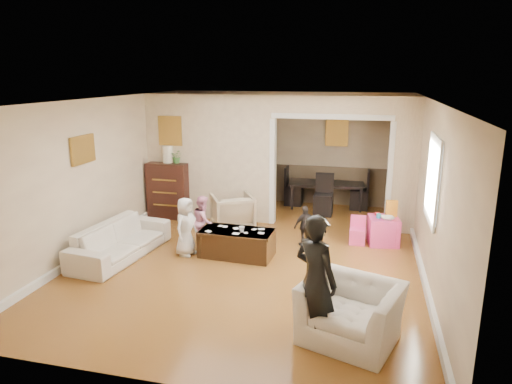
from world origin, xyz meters
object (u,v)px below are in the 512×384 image
(cyan_cup, at_px, (379,216))
(adult_person, at_px, (315,280))
(coffee_table, at_px, (237,243))
(table_lamp, at_px, (168,154))
(dresser, at_px, (170,190))
(child_toddler, at_px, (305,226))
(armchair_front, at_px, (351,312))
(coffee_cup, at_px, (242,229))
(dining_table, at_px, (326,194))
(sofa, at_px, (121,240))
(play_table, at_px, (383,231))
(child_kneel_b, at_px, (203,221))
(child_kneel_a, at_px, (186,227))
(armchair_back, at_px, (232,212))

(cyan_cup, bearing_deg, adult_person, -102.31)
(coffee_table, bearing_deg, table_lamp, 138.22)
(dresser, relative_size, child_toddler, 1.59)
(cyan_cup, height_order, child_toddler, child_toddler)
(armchair_front, distance_m, child_toddler, 3.01)
(coffee_cup, xyz_separation_m, cyan_cup, (2.21, 1.18, 0.04))
(coffee_table, relative_size, dining_table, 0.72)
(coffee_table, xyz_separation_m, child_toddler, (1.05, 0.75, 0.15))
(armchair_front, relative_size, dresser, 0.89)
(dresser, bearing_deg, sofa, -87.03)
(table_lamp, distance_m, play_table, 4.60)
(cyan_cup, xyz_separation_m, child_kneel_b, (-3.01, -0.83, -0.07))
(table_lamp, relative_size, coffee_table, 0.30)
(adult_person, relative_size, child_kneel_a, 1.54)
(armchair_back, distance_m, adult_person, 4.11)
(armchair_back, xyz_separation_m, dresser, (-1.55, 0.52, 0.24))
(child_kneel_a, bearing_deg, coffee_cup, -70.62)
(table_lamp, relative_size, cyan_cup, 4.50)
(play_table, xyz_separation_m, child_toddler, (-1.36, -0.43, 0.12))
(adult_person, xyz_separation_m, child_kneel_a, (-2.42, 2.13, -0.27))
(coffee_cup, height_order, dining_table, dining_table)
(dresser, distance_m, coffee_table, 2.72)
(play_table, height_order, adult_person, adult_person)
(coffee_cup, bearing_deg, child_toddler, 40.10)
(cyan_cup, distance_m, child_kneel_b, 3.13)
(cyan_cup, distance_m, child_kneel_a, 3.41)
(cyan_cup, height_order, dining_table, dining_table)
(play_table, relative_size, child_kneel_b, 0.56)
(child_kneel_a, bearing_deg, child_toddler, -51.28)
(play_table, bearing_deg, sofa, -158.76)
(coffee_cup, distance_m, child_kneel_a, 0.96)
(coffee_table, bearing_deg, child_toddler, 35.54)
(sofa, xyz_separation_m, child_kneel_b, (1.19, 0.79, 0.18))
(table_lamp, bearing_deg, adult_person, -48.68)
(armchair_back, height_order, dining_table, armchair_back)
(table_lamp, height_order, child_kneel_a, table_lamp)
(coffee_cup, relative_size, cyan_cup, 1.24)
(table_lamp, height_order, coffee_table, table_lamp)
(sofa, height_order, cyan_cup, same)
(child_kneel_b, bearing_deg, adult_person, -155.25)
(adult_person, bearing_deg, armchair_back, -26.09)
(cyan_cup, bearing_deg, child_toddler, -163.19)
(coffee_cup, xyz_separation_m, child_kneel_b, (-0.80, 0.35, -0.04))
(play_table, xyz_separation_m, child_kneel_a, (-3.26, -1.33, 0.25))
(sofa, relative_size, child_kneel_a, 1.97)
(dresser, xyz_separation_m, coffee_cup, (2.11, -1.85, -0.09))
(table_lamp, height_order, cyan_cup, table_lamp)
(play_table, distance_m, adult_person, 3.60)
(sofa, height_order, play_table, sofa)
(coffee_table, height_order, child_kneel_a, child_kneel_a)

